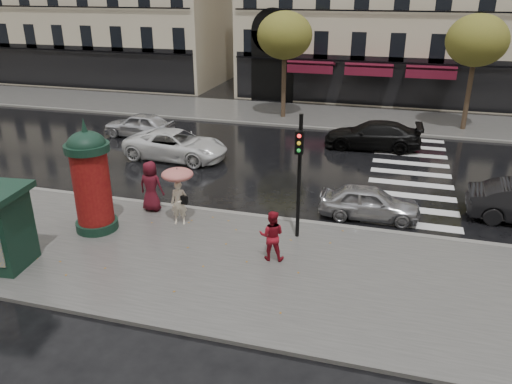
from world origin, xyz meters
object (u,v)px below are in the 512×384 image
(woman_umbrella, at_px, (178,187))
(car_far_silver, at_px, (139,125))
(car_black, at_px, (373,135))
(woman_red, at_px, (272,235))
(traffic_light, at_px, (299,166))
(car_silver, at_px, (369,202))
(car_white, at_px, (176,145))
(morris_column, at_px, (91,178))
(man_burgundy, at_px, (151,186))

(woman_umbrella, bearing_deg, car_far_silver, 124.67)
(car_black, bearing_deg, woman_umbrella, -30.63)
(woman_red, relative_size, car_far_silver, 0.40)
(traffic_light, relative_size, car_far_silver, 1.05)
(woman_red, distance_m, car_far_silver, 15.74)
(car_silver, height_order, car_white, car_white)
(morris_column, relative_size, traffic_light, 0.94)
(man_burgundy, height_order, morris_column, morris_column)
(car_white, xyz_separation_m, car_far_silver, (-3.65, 3.05, -0.03))
(woman_red, relative_size, morris_column, 0.41)
(car_black, bearing_deg, car_far_silver, -86.72)
(traffic_light, relative_size, car_silver, 1.15)
(car_white, xyz_separation_m, car_black, (9.28, 4.43, 0.01))
(woman_umbrella, xyz_separation_m, morris_column, (-2.64, -1.18, 0.50))
(car_silver, xyz_separation_m, car_black, (-0.45, 8.79, 0.10))
(woman_umbrella, xyz_separation_m, car_far_silver, (-6.92, 10.01, -0.84))
(traffic_light, xyz_separation_m, car_far_silver, (-11.17, 9.90, -2.00))
(morris_column, bearing_deg, car_black, 55.46)
(man_burgundy, distance_m, morris_column, 2.47)
(woman_red, height_order, man_burgundy, man_burgundy)
(car_far_silver, bearing_deg, woman_red, 45.13)
(woman_red, distance_m, car_black, 13.12)
(morris_column, xyz_separation_m, car_black, (8.65, 12.57, -1.31))
(woman_umbrella, height_order, car_white, woman_umbrella)
(car_black, xyz_separation_m, car_far_silver, (-12.93, -1.38, -0.03))
(car_silver, bearing_deg, car_black, 0.79)
(traffic_light, relative_size, car_white, 0.82)
(morris_column, xyz_separation_m, car_white, (-0.63, 8.14, -1.31))
(traffic_light, height_order, car_black, traffic_light)
(morris_column, bearing_deg, traffic_light, 10.65)
(woman_red, relative_size, car_white, 0.32)
(woman_red, bearing_deg, car_white, -57.19)
(woman_red, distance_m, morris_column, 6.51)
(car_silver, bearing_deg, car_white, 63.69)
(man_burgundy, distance_m, car_far_silver, 10.71)
(woman_umbrella, relative_size, car_white, 0.42)
(traffic_light, bearing_deg, woman_red, -106.08)
(car_black, distance_m, car_far_silver, 13.01)
(man_burgundy, relative_size, car_silver, 0.53)
(morris_column, distance_m, car_far_silver, 12.06)
(man_burgundy, bearing_deg, car_far_silver, -57.39)
(morris_column, relative_size, car_white, 0.77)
(man_burgundy, relative_size, car_far_silver, 0.48)
(woman_umbrella, bearing_deg, car_black, 62.16)
(woman_umbrella, distance_m, car_far_silver, 12.20)
(morris_column, height_order, car_silver, morris_column)
(woman_red, xyz_separation_m, traffic_light, (0.47, 1.65, 1.76))
(morris_column, distance_m, car_white, 8.27)
(morris_column, bearing_deg, woman_red, -3.14)
(woman_red, height_order, car_white, woman_red)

